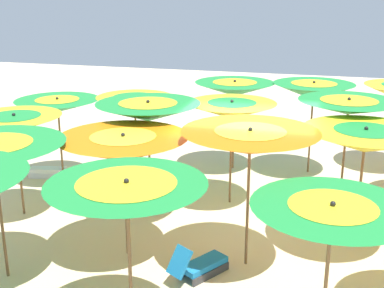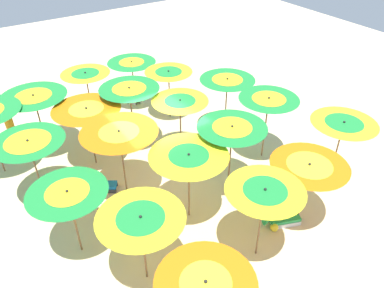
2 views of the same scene
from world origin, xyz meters
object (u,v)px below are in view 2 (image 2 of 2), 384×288
(beach_umbrella_11, at_px, (130,93))
(lounger_2, at_px, (281,218))
(beach_umbrella_19, at_px, (343,128))
(beach_umbrella_2, at_px, (68,197))
(beach_umbrella_9, at_px, (264,195))
(beach_umbrella_7, at_px, (120,137))
(beach_umbrella_8, at_px, (189,161))
(beach_umbrella_15, at_px, (132,65))
(beach_umbrella_10, at_px, (86,77))
(lounger_1, at_px, (130,96))
(beach_umbrella_1, at_px, (29,146))
(beach_umbrella_5, at_px, (35,101))
(beach_umbrella_13, at_px, (232,131))
(beach_umbrella_17, at_px, (227,84))
(beach_umbrella_3, at_px, (141,223))
(beach_ball, at_px, (274,228))
(beach_umbrella_6, at_px, (87,114))
(beach_umbrella_14, at_px, (308,170))
(beach_umbrella_16, at_px, (169,75))
(beach_umbrella_18, at_px, (268,104))
(beach_umbrella_12, at_px, (180,105))
(lounger_0, at_px, (101,185))
(beachgoer_0, at_px, (10,125))

(beach_umbrella_11, bearing_deg, lounger_2, -72.76)
(beach_umbrella_19, distance_m, lounger_2, 3.42)
(beach_umbrella_2, relative_size, beach_umbrella_9, 0.93)
(beach_umbrella_7, relative_size, beach_umbrella_8, 1.07)
(beach_umbrella_15, bearing_deg, beach_umbrella_7, -118.93)
(beach_umbrella_10, xyz_separation_m, lounger_1, (2.09, 0.78, -1.79))
(beach_umbrella_1, relative_size, beach_umbrella_5, 0.97)
(beach_umbrella_15, bearing_deg, beach_umbrella_13, -89.98)
(beach_umbrella_7, relative_size, beach_umbrella_17, 1.04)
(beach_umbrella_3, relative_size, beach_umbrella_13, 0.89)
(beach_umbrella_2, relative_size, beach_umbrella_15, 1.03)
(beach_umbrella_9, bearing_deg, beach_umbrella_19, 13.53)
(beach_umbrella_2, bearing_deg, beach_umbrella_8, -9.39)
(beach_umbrella_2, relative_size, beach_ball, 9.12)
(beach_umbrella_1, height_order, beach_umbrella_6, beach_umbrella_1)
(beach_umbrella_2, xyz_separation_m, beach_umbrella_10, (2.78, 6.29, 0.04))
(beach_umbrella_2, distance_m, beach_umbrella_15, 8.13)
(beach_umbrella_9, xyz_separation_m, beach_umbrella_14, (1.86, 0.26, -0.21))
(beach_umbrella_9, height_order, lounger_1, beach_umbrella_9)
(beach_umbrella_7, distance_m, beach_umbrella_10, 5.02)
(beach_umbrella_10, height_order, beach_umbrella_19, beach_umbrella_19)
(beach_umbrella_1, relative_size, beach_umbrella_16, 1.09)
(beach_umbrella_10, bearing_deg, beach_umbrella_9, -82.73)
(beach_umbrella_6, height_order, beach_umbrella_9, beach_umbrella_9)
(beach_umbrella_8, distance_m, lounger_1, 8.00)
(beach_umbrella_11, bearing_deg, beach_umbrella_19, -48.88)
(lounger_1, bearing_deg, beach_umbrella_18, 6.63)
(beach_umbrella_7, xyz_separation_m, beach_umbrella_14, (3.79, -3.80, -0.31))
(beach_umbrella_12, xyz_separation_m, beach_umbrella_19, (3.53, -3.86, -0.10))
(beach_umbrella_1, bearing_deg, beach_ball, -43.64)
(beach_umbrella_9, height_order, beach_umbrella_12, beach_umbrella_12)
(beach_umbrella_14, xyz_separation_m, beach_ball, (-0.88, 0.07, -1.80))
(lounger_0, bearing_deg, beach_umbrella_9, -29.80)
(beach_umbrella_17, bearing_deg, lounger_2, -108.18)
(beach_umbrella_8, bearing_deg, beach_umbrella_12, 62.70)
(beach_umbrella_3, relative_size, beach_umbrella_8, 0.95)
(beach_umbrella_14, height_order, beach_umbrella_19, beach_umbrella_19)
(lounger_1, bearing_deg, beach_umbrella_8, -24.43)
(beach_umbrella_19, bearing_deg, beach_umbrella_17, 106.33)
(beach_umbrella_11, xyz_separation_m, beach_umbrella_19, (4.67, -5.35, -0.24))
(beach_umbrella_10, xyz_separation_m, beach_umbrella_13, (2.09, -6.55, 0.28))
(beach_umbrella_18, xyz_separation_m, beachgoer_0, (-7.44, 5.59, -1.20))
(beach_umbrella_12, bearing_deg, beach_umbrella_1, 175.17)
(beach_umbrella_15, relative_size, lounger_2, 1.71)
(beach_umbrella_7, bearing_deg, beach_umbrella_17, 13.72)
(beach_umbrella_1, xyz_separation_m, beach_umbrella_19, (8.37, -4.27, -0.07))
(beach_ball, bearing_deg, beach_umbrella_6, 117.95)
(beach_umbrella_8, relative_size, beach_umbrella_14, 1.09)
(beach_umbrella_9, xyz_separation_m, beach_umbrella_10, (-1.15, 9.02, -0.14))
(beach_umbrella_13, bearing_deg, beach_umbrella_9, -110.89)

